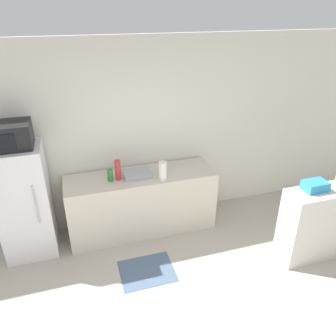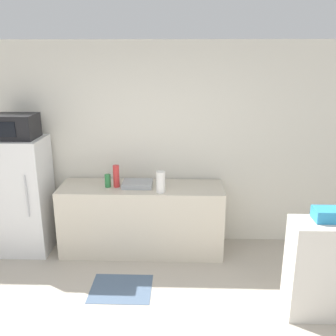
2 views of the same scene
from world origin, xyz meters
name	(u,v)px [view 2 (image 2 of 2)]	position (x,y,z in m)	size (l,w,h in m)	color
wall_back	(127,145)	(0.00, 2.68, 1.30)	(8.00, 0.06, 2.60)	silver
refrigerator	(24,196)	(-1.27, 2.31, 0.73)	(0.62, 0.59, 1.47)	silver
microwave	(15,126)	(-1.27, 2.30, 1.61)	(0.48, 0.40, 0.29)	black
counter	(142,219)	(0.21, 2.32, 0.43)	(2.02, 0.61, 0.87)	beige
sink_basin	(138,184)	(0.17, 2.33, 0.90)	(0.36, 0.28, 0.06)	#9EA3A8
bottle_tall	(116,176)	(-0.09, 2.30, 1.01)	(0.08, 0.08, 0.27)	red
bottle_short	(108,181)	(-0.19, 2.29, 0.95)	(0.07, 0.07, 0.16)	#2D7F42
shelf_cabinet	(335,269)	(2.16, 1.15, 0.48)	(0.88, 0.36, 0.96)	silver
basket	(329,215)	(2.05, 1.19, 1.02)	(0.27, 0.19, 0.11)	#2D8EC6
paper_towel_roll	(161,182)	(0.46, 2.12, 1.00)	(0.10, 0.10, 0.26)	white
kitchen_rug	(121,288)	(0.06, 1.46, 0.00)	(0.66, 0.54, 0.01)	slate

